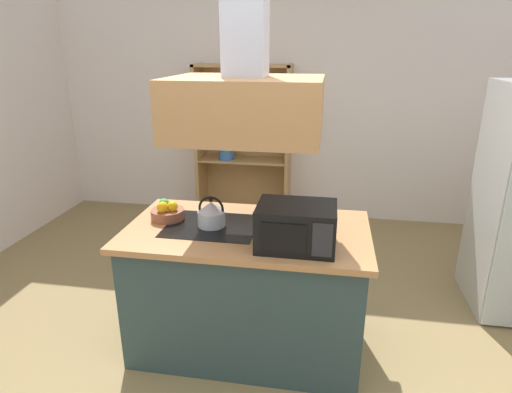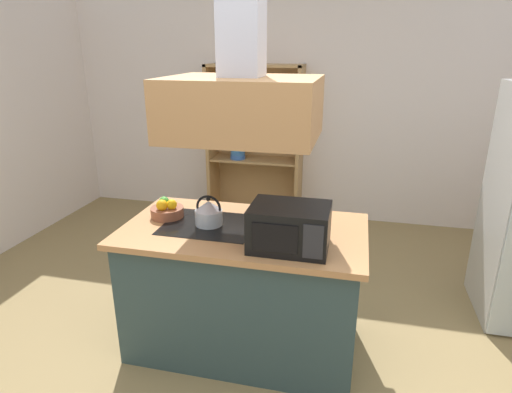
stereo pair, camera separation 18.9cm
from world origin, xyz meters
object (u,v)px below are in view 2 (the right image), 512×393
(fruit_bowl, at_px, (167,210))
(dish_cabinet, at_px, (255,153))
(cutting_board, at_px, (296,217))
(microwave, at_px, (290,227))
(kettle, at_px, (209,213))

(fruit_bowl, bearing_deg, dish_cabinet, 88.35)
(fruit_bowl, bearing_deg, cutting_board, 12.34)
(microwave, bearing_deg, cutting_board, 93.08)
(microwave, height_order, fruit_bowl, microwave)
(microwave, distance_m, fruit_bowl, 0.95)
(kettle, relative_size, microwave, 0.45)
(kettle, relative_size, fruit_bowl, 0.90)
(kettle, bearing_deg, microwave, -20.26)
(kettle, distance_m, fruit_bowl, 0.34)
(cutting_board, relative_size, fruit_bowl, 1.49)
(kettle, bearing_deg, cutting_board, 25.06)
(kettle, distance_m, microwave, 0.61)
(fruit_bowl, bearing_deg, kettle, -11.01)
(dish_cabinet, relative_size, microwave, 3.99)
(dish_cabinet, height_order, kettle, dish_cabinet)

